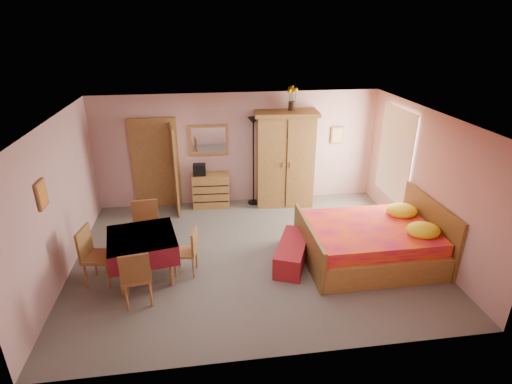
{
  "coord_description": "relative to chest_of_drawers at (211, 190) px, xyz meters",
  "views": [
    {
      "loc": [
        -0.84,
        -6.36,
        4.06
      ],
      "look_at": [
        0.1,
        0.3,
        1.15
      ],
      "focal_mm": 28.0,
      "sensor_mm": 36.0,
      "label": 1
    }
  ],
  "objects": [
    {
      "name": "floor",
      "position": [
        0.68,
        -2.27,
        -0.4
      ],
      "size": [
        6.5,
        6.5,
        0.0
      ],
      "primitive_type": "plane",
      "color": "#656159",
      "rests_on": "ground"
    },
    {
      "name": "ceiling",
      "position": [
        0.68,
        -2.27,
        2.2
      ],
      "size": [
        6.5,
        6.5,
        0.0
      ],
      "primitive_type": "plane",
      "rotation": [
        3.14,
        0.0,
        0.0
      ],
      "color": "brown",
      "rests_on": "wall_back"
    },
    {
      "name": "wall_back",
      "position": [
        0.68,
        0.23,
        0.9
      ],
      "size": [
        6.5,
        0.1,
        2.6
      ],
      "primitive_type": "cube",
      "color": "tan",
      "rests_on": "floor"
    },
    {
      "name": "wall_front",
      "position": [
        0.68,
        -4.77,
        0.9
      ],
      "size": [
        6.5,
        0.1,
        2.6
      ],
      "primitive_type": "cube",
      "color": "tan",
      "rests_on": "floor"
    },
    {
      "name": "wall_left",
      "position": [
        -2.57,
        -2.27,
        0.9
      ],
      "size": [
        0.1,
        5.0,
        2.6
      ],
      "primitive_type": "cube",
      "color": "tan",
      "rests_on": "floor"
    },
    {
      "name": "wall_right",
      "position": [
        3.93,
        -2.27,
        0.9
      ],
      "size": [
        0.1,
        5.0,
        2.6
      ],
      "primitive_type": "cube",
      "color": "tan",
      "rests_on": "floor"
    },
    {
      "name": "doorway",
      "position": [
        -1.22,
        0.2,
        0.63
      ],
      "size": [
        1.06,
        0.12,
        2.15
      ],
      "primitive_type": "cube",
      "color": "#9E6B35",
      "rests_on": "floor"
    },
    {
      "name": "window",
      "position": [
        3.89,
        -1.07,
        1.05
      ],
      "size": [
        0.08,
        1.4,
        1.95
      ],
      "primitive_type": "cube",
      "color": "white",
      "rests_on": "wall_right"
    },
    {
      "name": "picture_left",
      "position": [
        -2.54,
        -2.87,
        1.3
      ],
      "size": [
        0.04,
        0.32,
        0.42
      ],
      "primitive_type": "cube",
      "color": "orange",
      "rests_on": "wall_left"
    },
    {
      "name": "picture_back",
      "position": [
        3.03,
        0.2,
        1.15
      ],
      "size": [
        0.3,
        0.04,
        0.4
      ],
      "primitive_type": "cube",
      "color": "#D8BF59",
      "rests_on": "wall_back"
    },
    {
      "name": "chest_of_drawers",
      "position": [
        0.0,
        0.0,
        0.0
      ],
      "size": [
        0.86,
        0.46,
        0.8
      ],
      "primitive_type": "cube",
      "rotation": [
        0.0,
        0.0,
        -0.05
      ],
      "color": "#A37137",
      "rests_on": "floor"
    },
    {
      "name": "wall_mirror",
      "position": [
        0.0,
        0.21,
        1.15
      ],
      "size": [
        0.89,
        0.05,
        0.7
      ],
      "primitive_type": "cube",
      "rotation": [
        0.0,
        0.0,
        -0.01
      ],
      "color": "white",
      "rests_on": "wall_back"
    },
    {
      "name": "stereo",
      "position": [
        -0.24,
        -0.02,
        0.53
      ],
      "size": [
        0.29,
        0.21,
        0.26
      ],
      "primitive_type": "cube",
      "rotation": [
        0.0,
        0.0,
        -0.03
      ],
      "color": "black",
      "rests_on": "chest_of_drawers"
    },
    {
      "name": "floor_lamp",
      "position": [
        1.0,
        0.01,
        0.64
      ],
      "size": [
        0.35,
        0.35,
        2.08
      ],
      "primitive_type": "cube",
      "rotation": [
        0.0,
        0.0,
        -0.38
      ],
      "color": "black",
      "rests_on": "floor"
    },
    {
      "name": "wardrobe",
      "position": [
        1.73,
        -0.07,
        0.71
      ],
      "size": [
        1.47,
        0.84,
        2.22
      ],
      "primitive_type": "cube",
      "rotation": [
        0.0,
        0.0,
        -0.08
      ],
      "color": "olive",
      "rests_on": "floor"
    },
    {
      "name": "sunflower_vase",
      "position": [
        1.86,
        0.01,
        2.08
      ],
      "size": [
        0.23,
        0.23,
        0.54
      ],
      "primitive_type": "cube",
      "rotation": [
        0.0,
        0.0,
        -0.05
      ],
      "color": "yellow",
      "rests_on": "wardrobe"
    },
    {
      "name": "bed",
      "position": [
        2.75,
        -2.69,
        0.15
      ],
      "size": [
        2.39,
        1.89,
        1.1
      ],
      "primitive_type": "cube",
      "rotation": [
        0.0,
        0.0,
        0.0
      ],
      "color": "#C51345",
      "rests_on": "floor"
    },
    {
      "name": "bench",
      "position": [
        1.35,
        -2.62,
        -0.19
      ],
      "size": [
        0.91,
        1.34,
        0.42
      ],
      "primitive_type": "cube",
      "rotation": [
        0.0,
        0.0,
        -0.39
      ],
      "color": "maroon",
      "rests_on": "floor"
    },
    {
      "name": "dining_table",
      "position": [
        -1.23,
        -2.69,
        -0.0
      ],
      "size": [
        1.26,
        1.26,
        0.79
      ],
      "primitive_type": "cube",
      "rotation": [
        0.0,
        0.0,
        0.19
      ],
      "color": "maroon",
      "rests_on": "floor"
    },
    {
      "name": "chair_south",
      "position": [
        -1.26,
        -3.35,
        0.08
      ],
      "size": [
        0.49,
        0.49,
        0.96
      ],
      "primitive_type": "cube",
      "rotation": [
        0.0,
        0.0,
        0.14
      ],
      "color": "#A16436",
      "rests_on": "floor"
    },
    {
      "name": "chair_north",
      "position": [
        -1.25,
        -2.0,
        0.12
      ],
      "size": [
        0.51,
        0.51,
        1.03
      ],
      "primitive_type": "cube",
      "rotation": [
        0.0,
        0.0,
        3.23
      ],
      "color": "#9C6435",
      "rests_on": "floor"
    },
    {
      "name": "chair_west",
      "position": [
        -1.93,
        -2.75,
        0.1
      ],
      "size": [
        0.53,
        0.53,
        1.0
      ],
      "primitive_type": "cube",
      "rotation": [
        0.0,
        0.0,
        -1.76
      ],
      "color": "#995F33",
      "rests_on": "floor"
    },
    {
      "name": "chair_east",
      "position": [
        -0.54,
        -2.66,
        0.02
      ],
      "size": [
        0.44,
        0.44,
        0.83
      ],
      "primitive_type": "cube",
      "rotation": [
        0.0,
        0.0,
        1.38
      ],
      "color": "#AF7B3B",
      "rests_on": "floor"
    }
  ]
}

